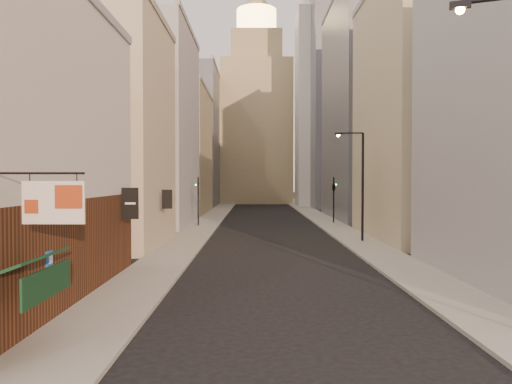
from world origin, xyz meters
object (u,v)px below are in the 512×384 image
at_px(streetlamp_mid, 360,180).
at_px(traffic_light_left, 198,192).
at_px(traffic_light_right, 334,188).
at_px(white_tower, 319,100).
at_px(clock_tower, 256,116).

bearing_deg(streetlamp_mid, traffic_light_left, 141.12).
relative_size(streetlamp_mid, traffic_light_right, 1.65).
bearing_deg(white_tower, traffic_light_left, -114.11).
height_order(clock_tower, traffic_light_left, clock_tower).
height_order(clock_tower, white_tower, clock_tower).
relative_size(white_tower, traffic_light_left, 8.30).
distance_m(white_tower, traffic_light_left, 44.29).
bearing_deg(traffic_light_left, white_tower, -114.73).
xyz_separation_m(streetlamp_mid, traffic_light_left, (-13.51, 12.48, -1.28)).
bearing_deg(white_tower, clock_tower, 128.16).
distance_m(streetlamp_mid, traffic_light_right, 15.65).
height_order(clock_tower, streetlamp_mid, clock_tower).
relative_size(clock_tower, white_tower, 1.08).
xyz_separation_m(white_tower, streetlamp_mid, (-3.49, -50.47, -13.89)).
xyz_separation_m(clock_tower, traffic_light_left, (-6.00, -51.99, -14.19)).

